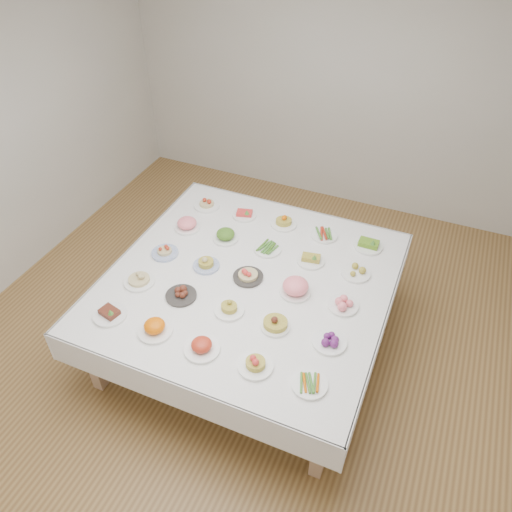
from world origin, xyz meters
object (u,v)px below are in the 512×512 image
at_px(dish_0, 109,312).
at_px(dish_24, 369,243).
at_px(display_table, 249,285).
at_px(dish_12, 248,272).

height_order(dish_0, dish_24, dish_24).
bearing_deg(display_table, dish_24, 44.74).
xyz_separation_m(display_table, dish_0, (-0.79, -0.78, 0.11)).
bearing_deg(dish_12, dish_24, 44.05).
distance_m(dish_0, dish_24, 2.23).
relative_size(display_table, dish_24, 9.18).
bearing_deg(dish_12, display_table, -43.33).
relative_size(dish_12, dish_24, 0.99).
height_order(dish_12, dish_24, dish_12).
distance_m(dish_12, dish_24, 1.12).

